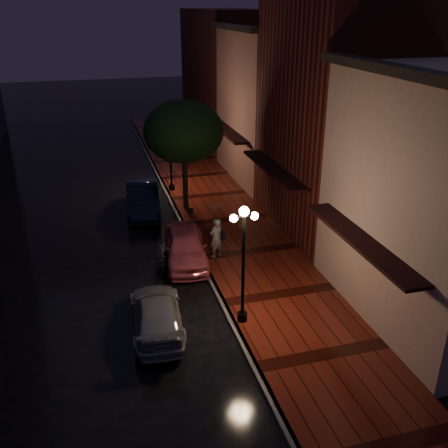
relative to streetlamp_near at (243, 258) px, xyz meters
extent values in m
plane|color=black|center=(-0.35, 5.00, -2.60)|extent=(120.00, 120.00, 0.00)
cube|color=#4A160D|center=(1.90, 5.00, -2.53)|extent=(4.50, 60.00, 0.15)
cube|color=#595451|center=(-0.35, 5.00, -2.53)|extent=(0.25, 60.00, 0.15)
cube|color=gray|center=(6.65, -1.00, 1.65)|extent=(5.00, 8.00, 8.50)
cube|color=#511914|center=(6.65, 7.00, 2.90)|extent=(5.00, 8.00, 11.00)
cube|color=#8C5951|center=(6.65, 15.00, 1.90)|extent=(5.00, 8.00, 9.00)
cube|color=#511914|center=(6.65, 25.00, 2.40)|extent=(5.00, 12.00, 10.00)
cylinder|color=black|center=(0.00, 0.00, -0.45)|extent=(0.12, 0.12, 4.00)
cylinder|color=black|center=(0.00, 0.00, -2.30)|extent=(0.36, 0.36, 0.30)
cube|color=black|center=(0.00, 0.00, 1.55)|extent=(0.70, 0.08, 0.08)
sphere|color=#FBCB96|center=(0.00, 0.00, 1.70)|extent=(0.32, 0.32, 0.32)
sphere|color=#FBCB96|center=(-0.35, 0.00, 1.50)|extent=(0.26, 0.26, 0.26)
sphere|color=#FBCB96|center=(0.35, 0.00, 1.50)|extent=(0.26, 0.26, 0.26)
cylinder|color=black|center=(0.00, 14.00, -0.45)|extent=(0.12, 0.12, 4.00)
cylinder|color=black|center=(0.00, 14.00, -2.30)|extent=(0.36, 0.36, 0.30)
cube|color=black|center=(0.00, 14.00, 1.55)|extent=(0.70, 0.08, 0.08)
sphere|color=#FBCB96|center=(0.00, 14.00, 1.70)|extent=(0.32, 0.32, 0.32)
sphere|color=#FBCB96|center=(-0.35, 14.00, 1.50)|extent=(0.26, 0.26, 0.26)
sphere|color=#FBCB96|center=(0.35, 14.00, 1.50)|extent=(0.26, 0.26, 0.26)
cylinder|color=black|center=(0.25, 11.00, -0.85)|extent=(0.28, 0.28, 3.20)
ellipsoid|color=black|center=(0.25, 11.00, 1.75)|extent=(4.16, 4.16, 3.20)
sphere|color=black|center=(0.95, 11.60, 1.15)|extent=(1.80, 1.80, 1.80)
sphere|color=black|center=(-0.35, 10.30, 1.25)|extent=(1.80, 1.80, 1.80)
imported|color=#CE5562|center=(-0.99, 5.09, -1.86)|extent=(2.21, 4.51, 1.48)
imported|color=black|center=(-2.04, 11.28, -1.81)|extent=(2.12, 4.94, 1.58)
imported|color=#95959C|center=(-2.94, 0.49, -1.98)|extent=(2.04, 4.37, 1.23)
imported|color=silver|center=(0.36, 4.92, -1.55)|extent=(0.77, 0.64, 1.80)
imported|color=silver|center=(0.36, 4.92, -0.41)|extent=(1.05, 1.07, 0.96)
cylinder|color=black|center=(0.36, 4.92, -1.13)|extent=(0.02, 0.02, 1.44)
cube|color=black|center=(0.66, 4.87, -1.43)|extent=(0.14, 0.34, 0.36)
cylinder|color=black|center=(-0.20, 7.33, -1.86)|extent=(0.06, 0.06, 1.18)
cube|color=black|center=(-0.20, 7.33, -1.16)|extent=(0.15, 0.13, 0.24)
camera|label=1|loc=(-4.59, -13.99, 7.78)|focal=40.00mm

